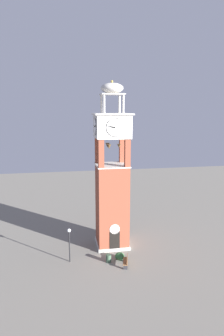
{
  "coord_description": "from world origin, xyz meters",
  "views": [
    {
      "loc": [
        -5.31,
        -30.1,
        15.13
      ],
      "look_at": [
        0.0,
        0.0,
        8.84
      ],
      "focal_mm": 31.21,
      "sensor_mm": 36.0,
      "label": 1
    }
  ],
  "objects": [
    {
      "name": "park_bench",
      "position": [
        0.58,
        -4.66,
        0.48
      ],
      "size": [
        0.79,
        1.66,
        0.95
      ],
      "color": "brown",
      "rests_on": "ground"
    },
    {
      "name": "ground",
      "position": [
        0.0,
        0.0,
        0.0
      ],
      "size": [
        80.0,
        80.0,
        0.0
      ],
      "primitive_type": "plane",
      "color": "gray"
    },
    {
      "name": "lamp_post",
      "position": [
        -4.82,
        -2.94,
        2.47
      ],
      "size": [
        0.36,
        0.36,
        3.52
      ],
      "color": "black",
      "rests_on": "ground"
    },
    {
      "name": "trash_bin",
      "position": [
        -1.01,
        -3.72,
        0.4
      ],
      "size": [
        0.52,
        0.52,
        0.8
      ],
      "primitive_type": "cylinder",
      "color": "#38513D",
      "rests_on": "ground"
    },
    {
      "name": "shrub_near_entry",
      "position": [
        0.2,
        -3.39,
        0.36
      ],
      "size": [
        0.96,
        0.96,
        0.71
      ],
      "primitive_type": "ellipsoid",
      "color": "#336638",
      "rests_on": "ground"
    },
    {
      "name": "clock_tower",
      "position": [
        -0.0,
        -0.0,
        7.17
      ],
      "size": [
        3.87,
        3.87,
        17.88
      ],
      "color": "brown",
      "rests_on": "ground"
    }
  ]
}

